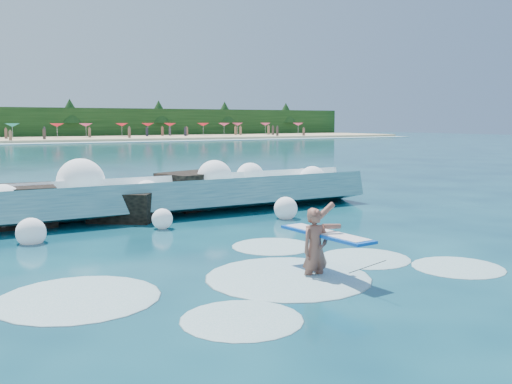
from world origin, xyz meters
TOP-DOWN VIEW (x-y plane):
  - ground at (0.00, 0.00)m, footprint 200.00×200.00m
  - breaking_wave at (-0.30, 7.13)m, footprint 16.73×2.66m
  - rock_cluster at (-0.69, 7.27)m, footprint 8.15×3.35m
  - surfer_with_board at (0.89, -1.29)m, footprint 0.89×2.79m
  - wave_spray at (-1.57, 7.07)m, footprint 14.52×4.39m
  - surf_foam at (-0.10, -0.80)m, footprint 9.20×5.78m

SIDE VIEW (x-z plane):
  - ground at x=0.00m, z-range 0.00..0.00m
  - surf_foam at x=-0.10m, z-range -0.08..0.08m
  - rock_cluster at x=-0.69m, z-range -0.25..1.13m
  - breaking_wave at x=-0.30m, z-range -0.22..1.22m
  - surfer_with_board at x=0.89m, z-range -0.21..1.36m
  - wave_spray at x=-1.57m, z-range -0.09..1.93m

